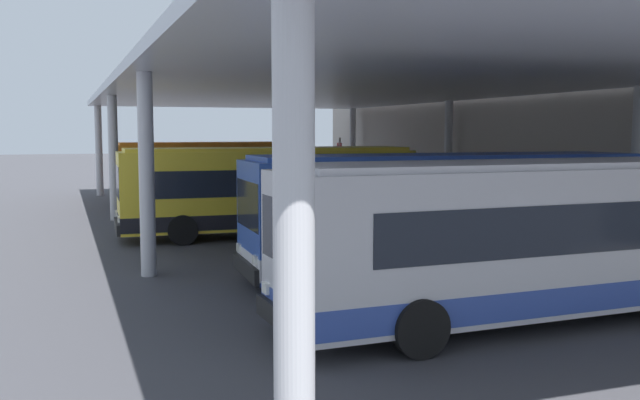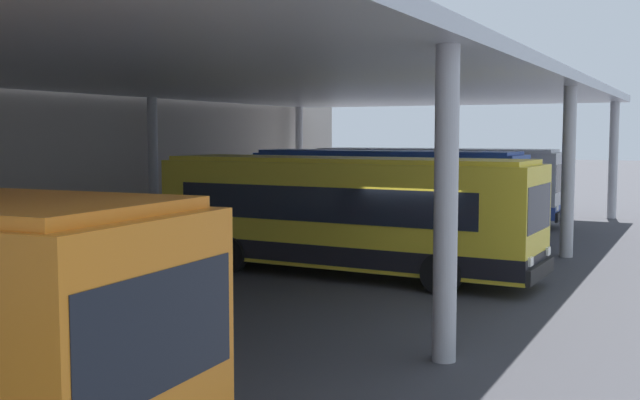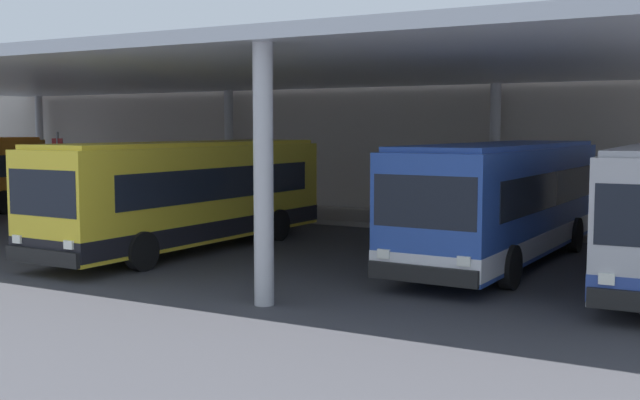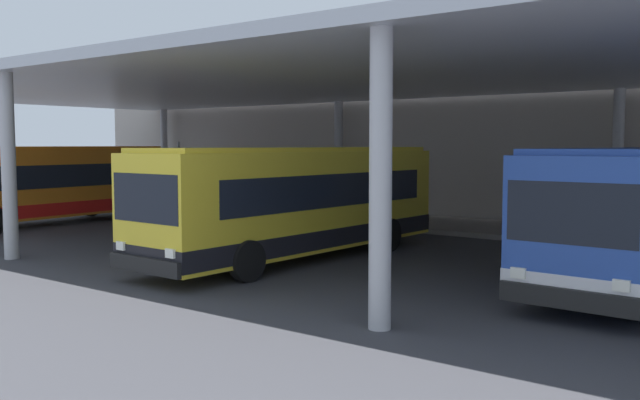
% 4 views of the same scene
% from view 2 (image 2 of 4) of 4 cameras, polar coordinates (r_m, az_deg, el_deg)
% --- Properties ---
extents(ground_plane, '(200.00, 200.00, 0.00)m').
position_cam_2_polar(ground_plane, '(19.90, 7.60, -6.16)').
color(ground_plane, '#3D3D42').
extents(platform_kerb, '(42.00, 4.50, 0.18)m').
position_cam_2_polar(platform_kerb, '(26.14, -17.58, -3.50)').
color(platform_kerb, gray).
rests_on(platform_kerb, ground).
extents(canopy_shelter, '(40.00, 17.00, 5.55)m').
position_cam_2_polar(canopy_shelter, '(22.00, -6.06, 8.80)').
color(canopy_shelter, silver).
rests_on(canopy_shelter, ground).
extents(bus_second_bay, '(2.96, 10.61, 3.17)m').
position_cam_2_polar(bus_second_bay, '(20.86, 1.73, -1.02)').
color(bus_second_bay, yellow).
rests_on(bus_second_bay, ground).
extents(bus_middle_bay, '(2.99, 10.61, 3.17)m').
position_cam_2_polar(bus_middle_bay, '(29.69, 4.79, 0.73)').
color(bus_middle_bay, '#284CA8').
rests_on(bus_middle_bay, ground).
extents(bus_far_bay, '(2.94, 10.60, 3.17)m').
position_cam_2_polar(bus_far_bay, '(33.50, 8.38, 1.16)').
color(bus_far_bay, '#B7B7BC').
rests_on(bus_far_bay, ground).
extents(bench_waiting, '(1.80, 0.45, 0.92)m').
position_cam_2_polar(bench_waiting, '(30.31, -10.32, -1.13)').
color(bench_waiting, '#4C515B').
rests_on(bench_waiting, platform_kerb).
extents(trash_bin, '(0.52, 0.52, 0.98)m').
position_cam_2_polar(trash_bin, '(32.34, -8.09, -0.71)').
color(trash_bin, '#33383D').
rests_on(trash_bin, platform_kerb).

